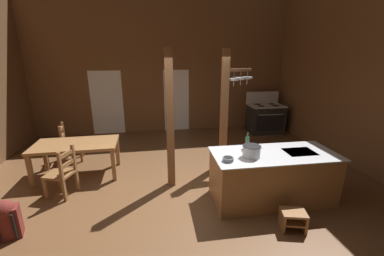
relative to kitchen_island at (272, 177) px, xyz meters
The scene contains 16 objects.
ground_plane 1.71m from the kitchen_island, 167.20° to the left, with size 9.04×9.24×0.10m, color brown.
wall_back 5.21m from the kitchen_island, 108.89° to the left, with size 9.04×0.14×4.32m, color brown.
glazed_door_back_left 5.76m from the kitchen_island, 126.96° to the left, with size 1.00×0.01×2.05m, color white.
glazed_panel_back_right 4.76m from the kitchen_island, 104.45° to the left, with size 0.84×0.01×2.05m, color white.
kitchen_island is the anchor object (origin of this frame).
stove_range 4.18m from the kitchen_island, 65.82° to the left, with size 1.17×0.85×1.32m.
support_post_with_pot_rack 1.90m from the kitchen_island, 104.19° to the left, with size 0.72×0.28×2.67m.
support_post_center 2.12m from the kitchen_island, 153.90° to the left, with size 0.14×0.14×2.67m.
step_stool 0.85m from the kitchen_island, 93.22° to the right, with size 0.42×0.36×0.30m.
dining_table 4.03m from the kitchen_island, 156.37° to the left, with size 1.71×0.91×0.74m.
ladderback_chair_near_window 3.83m from the kitchen_island, 167.87° to the left, with size 0.56×0.56×0.95m.
ladderback_chair_by_post 4.77m from the kitchen_island, 148.74° to the left, with size 0.50×0.50×0.95m.
backpack 4.20m from the kitchen_island, behind, with size 0.37×0.35×0.60m.
stockpot_on_counter 0.73m from the kitchen_island, behind, with size 0.37×0.30×0.20m.
mixing_bowl_on_counter 1.04m from the kitchen_island, 169.09° to the right, with size 0.18×0.18×0.06m.
bottle_tall_on_counter 0.75m from the kitchen_island, 143.68° to the left, with size 0.07×0.07×0.30m.
Camera 1 is at (-0.51, -4.02, 2.57)m, focal length 23.09 mm.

